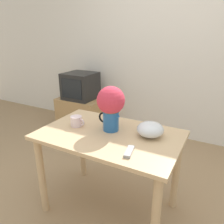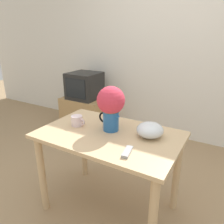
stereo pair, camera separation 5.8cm
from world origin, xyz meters
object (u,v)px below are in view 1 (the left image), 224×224
Objects in this scene: white_bowl at (150,129)px; flower_vase at (111,105)px; tv_set at (80,86)px; coffee_mug at (77,121)px.

flower_vase is at bearing -172.20° from white_bowl.
flower_vase is at bearing -45.98° from tv_set.
coffee_mug is at bearing -169.89° from white_bowl.
white_bowl reaches higher than coffee_mug.
flower_vase is 0.36m from white_bowl.
coffee_mug is at bearing -55.07° from tv_set.
white_bowl is 1.98m from tv_set.
tv_set reaches higher than coffee_mug.
coffee_mug is at bearing -167.44° from flower_vase.
white_bowl is (0.61, 0.11, 0.01)m from coffee_mug.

